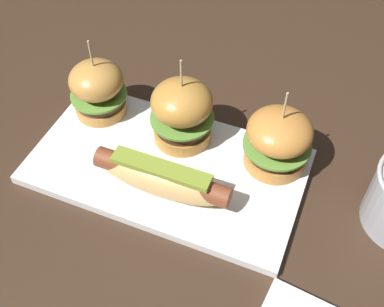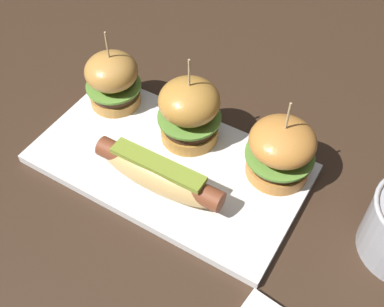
# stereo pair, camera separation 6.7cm
# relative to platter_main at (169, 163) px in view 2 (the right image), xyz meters

# --- Properties ---
(ground_plane) EXTENTS (3.00, 3.00, 0.00)m
(ground_plane) POSITION_rel_platter_main_xyz_m (0.00, 0.00, -0.01)
(ground_plane) COLOR #382619
(platter_main) EXTENTS (0.40, 0.22, 0.01)m
(platter_main) POSITION_rel_platter_main_xyz_m (0.00, 0.00, 0.00)
(platter_main) COLOR white
(platter_main) RESTS_ON ground
(hot_dog) EXTENTS (0.20, 0.05, 0.05)m
(hot_dog) POSITION_rel_platter_main_xyz_m (0.01, -0.05, 0.04)
(hot_dog) COLOR #DFB26A
(hot_dog) RESTS_ON platter_main
(slider_left) EXTENTS (0.09, 0.09, 0.14)m
(slider_left) POSITION_rel_platter_main_xyz_m (-0.15, 0.06, 0.05)
(slider_left) COLOR #C3893F
(slider_left) RESTS_ON platter_main
(slider_center) EXTENTS (0.10, 0.10, 0.15)m
(slider_center) POSITION_rel_platter_main_xyz_m (-0.00, 0.06, 0.06)
(slider_center) COLOR #C08537
(slider_center) RESTS_ON platter_main
(slider_right) EXTENTS (0.10, 0.10, 0.14)m
(slider_right) POSITION_rel_platter_main_xyz_m (0.15, 0.06, 0.05)
(slider_right) COLOR #CB8238
(slider_right) RESTS_ON platter_main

